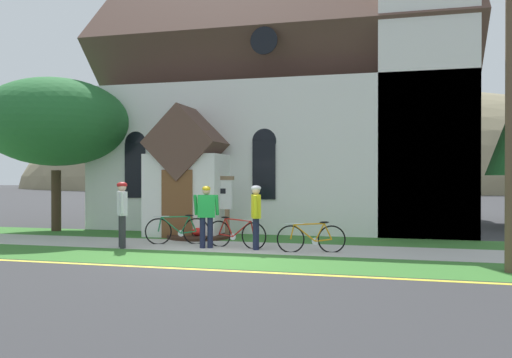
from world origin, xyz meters
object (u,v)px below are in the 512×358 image
cyclist_in_yellow_jersey (206,212)px  cyclist_in_blue_jersey (256,212)px  yard_deciduous_tree (56,123)px  church_sign (203,196)px  bicycle_orange (311,238)px  utility_pole (507,20)px  bicycle_green (178,230)px  bicycle_silver (236,234)px  cyclist_in_orange_jersey (122,209)px

cyclist_in_yellow_jersey → cyclist_in_blue_jersey: cyclist_in_blue_jersey is taller
cyclist_in_yellow_jersey → yard_deciduous_tree: size_ratio=0.31×
church_sign → bicycle_orange: church_sign is taller
church_sign → utility_pole: 9.67m
utility_pole → bicycle_orange: bearing=158.1°
cyclist_in_blue_jersey → bicycle_orange: bearing=-3.5°
church_sign → cyclist_in_blue_jersey: (2.34, -2.39, -0.32)m
cyclist_in_blue_jersey → utility_pole: utility_pole is taller
bicycle_orange → utility_pole: 6.43m
cyclist_in_yellow_jersey → utility_pole: 8.19m
bicycle_green → cyclist_in_blue_jersey: (2.41, -0.55, 0.59)m
bicycle_silver → cyclist_in_blue_jersey: size_ratio=1.04×
utility_pole → church_sign: bearing=152.4°
bicycle_orange → cyclist_in_yellow_jersey: (-2.80, 0.06, 0.60)m
bicycle_green → utility_pole: 9.51m
church_sign → utility_pole: (7.91, -4.13, 3.71)m
bicycle_silver → yard_deciduous_tree: bearing=161.0°
church_sign → utility_pole: size_ratio=0.22×
bicycle_silver → cyclist_in_blue_jersey: bearing=-21.6°
bicycle_orange → cyclist_in_blue_jersey: (-1.45, 0.09, 0.62)m
bicycle_orange → cyclist_in_orange_jersey: (-4.98, -0.45, 0.68)m
church_sign → cyclist_in_yellow_jersey: church_sign is taller
bicycle_orange → utility_pole: (4.12, -1.66, 4.64)m
bicycle_green → utility_pole: (7.98, -2.30, 4.62)m
cyclist_in_orange_jersey → cyclist_in_blue_jersey: cyclist_in_orange_jersey is taller
bicycle_silver → cyclist_in_blue_jersey: (0.61, -0.24, 0.60)m
bicycle_green → yard_deciduous_tree: 6.77m
cyclist_in_yellow_jersey → cyclist_in_blue_jersey: (1.34, 0.03, 0.02)m
bicycle_green → yard_deciduous_tree: yard_deciduous_tree is taller
church_sign → bicycle_green: (-0.07, -1.84, -0.91)m
bicycle_orange → cyclist_in_yellow_jersey: size_ratio=1.02×
yard_deciduous_tree → bicycle_green: bearing=-21.9°
cyclist_in_orange_jersey → cyclist_in_yellow_jersey: cyclist_in_orange_jersey is taller
cyclist_in_blue_jersey → yard_deciduous_tree: yard_deciduous_tree is taller
church_sign → yard_deciduous_tree: 6.05m
cyclist_in_yellow_jersey → utility_pole: size_ratio=0.18×
bicycle_green → bicycle_orange: bicycle_green is taller
bicycle_orange → cyclist_in_blue_jersey: cyclist_in_blue_jersey is taller
bicycle_silver → utility_pole: 7.98m
utility_pole → bicycle_silver: bearing=162.2°
church_sign → cyclist_in_blue_jersey: church_sign is taller
church_sign → cyclist_in_orange_jersey: size_ratio=1.16×
cyclist_in_orange_jersey → utility_pole: (9.10, -1.21, 3.97)m
bicycle_silver → yard_deciduous_tree: (-7.24, 2.50, 3.39)m
church_sign → utility_pole: utility_pole is taller
church_sign → bicycle_silver: 2.90m
bicycle_green → bicycle_silver: 1.83m
bicycle_green → cyclist_in_orange_jersey: (-1.12, -1.09, 0.65)m
cyclist_in_orange_jersey → cyclist_in_yellow_jersey: 2.24m
cyclist_in_blue_jersey → utility_pole: (5.57, -1.75, 4.03)m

